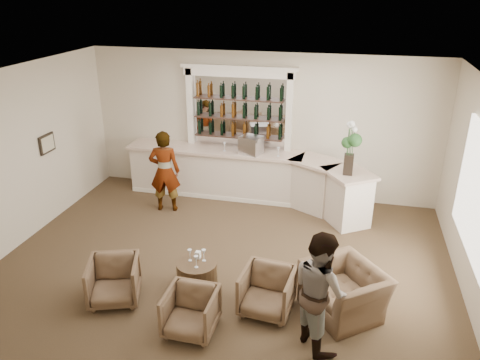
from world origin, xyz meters
The scene contains 19 objects.
ground centered at (0.00, 0.00, 0.00)m, with size 8.00×8.00×0.00m, color brown.
room_shell centered at (0.16, 0.71, 2.34)m, with size 8.04×7.02×3.32m.
bar_counter centered at (-0.16, 3.00, 0.57)m, with size 5.72×1.80×1.14m.
back_bar_alcove centered at (-0.50, 3.41, 2.03)m, with size 2.64×0.25×3.00m.
cocktail_table centered at (-0.22, -0.57, 0.25)m, with size 0.66×0.66×0.50m, color #503A23.
sommelier centered at (-1.82, 2.07, 0.91)m, with size 0.66×0.43×1.81m, color gray.
guest centered at (1.79, -1.34, 0.87)m, with size 0.84×0.66×1.74m, color gray.
armchair_left centered at (-1.40, -1.15, 0.35)m, with size 0.76×0.78×0.71m, color brown.
armchair_center centered at (0.01, -1.55, 0.33)m, with size 0.71×0.73×0.67m, color brown.
armchair_right centered at (0.99, -0.85, 0.35)m, with size 0.76×0.78×0.71m, color brown.
armchair_far centered at (2.13, -0.57, 0.37)m, with size 1.14×1.00×0.74m, color brown.
espresso_machine centered at (-0.11, 2.98, 1.34)m, with size 0.46×0.38×0.40m, color #BBBABF.
flower_vase centered at (2.02, 2.26, 1.76)m, with size 0.29×0.29×1.10m.
wine_glass_bar_left centered at (0.50, 2.96, 1.25)m, with size 0.07×0.07×0.21m, color white, non-canonical shape.
wine_glass_bar_right centered at (-0.73, 3.01, 1.25)m, with size 0.07×0.07×0.21m, color white, non-canonical shape.
wine_glass_tbl_a centered at (-0.34, -0.54, 0.60)m, with size 0.07×0.07×0.21m, color white, non-canonical shape.
wine_glass_tbl_b centered at (-0.12, -0.49, 0.60)m, with size 0.07×0.07×0.21m, color white, non-canonical shape.
wine_glass_tbl_c centered at (-0.18, -0.70, 0.60)m, with size 0.07×0.07×0.21m, color white, non-canonical shape.
napkin_holder centered at (-0.24, -0.43, 0.56)m, with size 0.08×0.08×0.12m, color white.
Camera 1 is at (1.98, -6.63, 4.67)m, focal length 35.00 mm.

